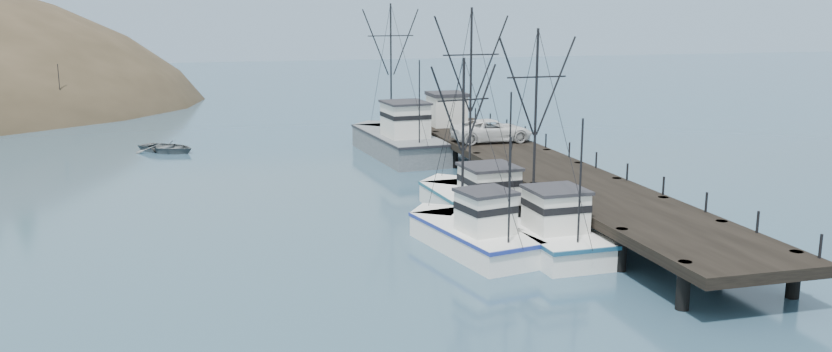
{
  "coord_description": "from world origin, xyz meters",
  "views": [
    {
      "loc": [
        -6.81,
        -30.8,
        11.9
      ],
      "look_at": [
        4.76,
        12.33,
        2.5
      ],
      "focal_mm": 35.0,
      "sensor_mm": 36.0,
      "label": 1
    }
  ],
  "objects_px": {
    "trawler_near": "(541,230)",
    "trawler_mid": "(471,234)",
    "pickup_truck": "(492,130)",
    "work_vessel": "(397,140)",
    "trawler_far": "(477,202)",
    "pier": "(541,169)",
    "pier_shed": "(447,109)",
    "motorboat": "(167,152)"
  },
  "relations": [
    {
      "from": "trawler_far",
      "to": "motorboat",
      "type": "bearing_deg",
      "value": 124.03
    },
    {
      "from": "trawler_near",
      "to": "motorboat",
      "type": "xyz_separation_m",
      "value": [
        -19.13,
        32.89,
        -0.82
      ]
    },
    {
      "from": "trawler_near",
      "to": "trawler_mid",
      "type": "xyz_separation_m",
      "value": [
        -3.65,
        0.25,
        -0.0
      ]
    },
    {
      "from": "pier",
      "to": "motorboat",
      "type": "height_order",
      "value": "pier"
    },
    {
      "from": "work_vessel",
      "to": "pier",
      "type": "bearing_deg",
      "value": -71.07
    },
    {
      "from": "trawler_mid",
      "to": "trawler_far",
      "type": "bearing_deg",
      "value": 68.2
    },
    {
      "from": "pier",
      "to": "pier_shed",
      "type": "height_order",
      "value": "pier_shed"
    },
    {
      "from": "trawler_mid",
      "to": "trawler_near",
      "type": "bearing_deg",
      "value": -3.96
    },
    {
      "from": "trawler_mid",
      "to": "pickup_truck",
      "type": "distance_m",
      "value": 20.98
    },
    {
      "from": "trawler_near",
      "to": "trawler_mid",
      "type": "relative_size",
      "value": 1.14
    },
    {
      "from": "work_vessel",
      "to": "trawler_mid",
      "type": "bearing_deg",
      "value": -95.7
    },
    {
      "from": "pier",
      "to": "trawler_mid",
      "type": "distance_m",
      "value": 12.97
    },
    {
      "from": "trawler_near",
      "to": "trawler_far",
      "type": "bearing_deg",
      "value": 100.76
    },
    {
      "from": "trawler_near",
      "to": "trawler_far",
      "type": "height_order",
      "value": "trawler_far"
    },
    {
      "from": "pickup_truck",
      "to": "work_vessel",
      "type": "bearing_deg",
      "value": 38.42
    },
    {
      "from": "trawler_far",
      "to": "pier_shed",
      "type": "distance_m",
      "value": 22.66
    },
    {
      "from": "pickup_truck",
      "to": "pier_shed",
      "type": "bearing_deg",
      "value": 4.89
    },
    {
      "from": "pickup_truck",
      "to": "motorboat",
      "type": "xyz_separation_m",
      "value": [
        -23.65,
        13.42,
        -2.84
      ]
    },
    {
      "from": "trawler_far",
      "to": "pickup_truck",
      "type": "relative_size",
      "value": 2.02
    },
    {
      "from": "trawler_near",
      "to": "pier_shed",
      "type": "bearing_deg",
      "value": 82.48
    },
    {
      "from": "trawler_far",
      "to": "pier",
      "type": "bearing_deg",
      "value": 34.81
    },
    {
      "from": "pier",
      "to": "motorboat",
      "type": "bearing_deg",
      "value": 136.3
    },
    {
      "from": "pickup_truck",
      "to": "motorboat",
      "type": "distance_m",
      "value": 27.34
    },
    {
      "from": "pier_shed",
      "to": "trawler_far",
      "type": "bearing_deg",
      "value": -102.69
    },
    {
      "from": "work_vessel",
      "to": "pickup_truck",
      "type": "xyz_separation_m",
      "value": [
        5.56,
        -6.96,
        1.61
      ]
    },
    {
      "from": "trawler_mid",
      "to": "work_vessel",
      "type": "relative_size",
      "value": 0.66
    },
    {
      "from": "work_vessel",
      "to": "trawler_near",
      "type": "bearing_deg",
      "value": -87.76
    },
    {
      "from": "work_vessel",
      "to": "pickup_truck",
      "type": "distance_m",
      "value": 9.05
    },
    {
      "from": "trawler_near",
      "to": "work_vessel",
      "type": "relative_size",
      "value": 0.76
    },
    {
      "from": "trawler_mid",
      "to": "pickup_truck",
      "type": "bearing_deg",
      "value": 66.95
    },
    {
      "from": "pier_shed",
      "to": "work_vessel",
      "type": "bearing_deg",
      "value": -158.41
    },
    {
      "from": "trawler_near",
      "to": "pier_shed",
      "type": "height_order",
      "value": "trawler_near"
    },
    {
      "from": "pier_shed",
      "to": "motorboat",
      "type": "distance_m",
      "value": 23.57
    },
    {
      "from": "pier_shed",
      "to": "pickup_truck",
      "type": "height_order",
      "value": "pier_shed"
    },
    {
      "from": "trawler_mid",
      "to": "motorboat",
      "type": "height_order",
      "value": "trawler_mid"
    },
    {
      "from": "trawler_far",
      "to": "trawler_near",
      "type": "bearing_deg",
      "value": -79.24
    },
    {
      "from": "trawler_near",
      "to": "motorboat",
      "type": "relative_size",
      "value": 2.18
    },
    {
      "from": "trawler_mid",
      "to": "work_vessel",
      "type": "height_order",
      "value": "work_vessel"
    },
    {
      "from": "work_vessel",
      "to": "motorboat",
      "type": "height_order",
      "value": "work_vessel"
    },
    {
      "from": "trawler_far",
      "to": "work_vessel",
      "type": "bearing_deg",
      "value": 89.51
    },
    {
      "from": "pier",
      "to": "work_vessel",
      "type": "bearing_deg",
      "value": 108.93
    },
    {
      "from": "trawler_near",
      "to": "trawler_far",
      "type": "xyz_separation_m",
      "value": [
        -1.21,
        6.36,
        0.0
      ]
    }
  ]
}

